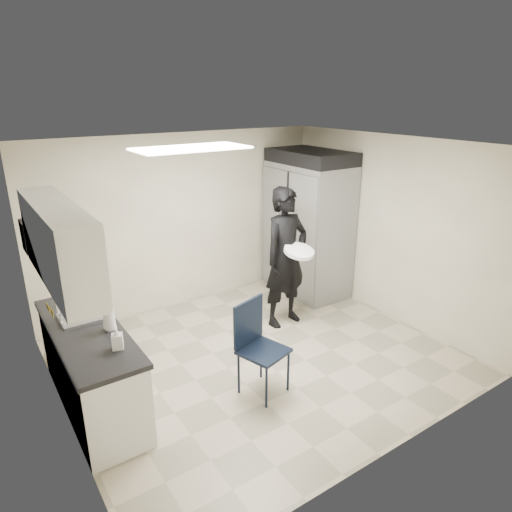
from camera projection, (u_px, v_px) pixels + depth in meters
floor at (258, 357)px, 5.72m from camera, size 4.50×4.50×0.00m
ceiling at (259, 145)px, 4.84m from camera, size 4.50×4.50×0.00m
back_wall at (184, 221)px, 6.84m from camera, size 4.50×0.00×4.50m
left_wall at (52, 308)px, 4.10m from camera, size 0.00×4.00×4.00m
right_wall at (390, 229)px, 6.46m from camera, size 0.00×4.00×4.00m
ceiling_panel at (191, 148)px, 4.85m from camera, size 1.20×0.60×0.02m
lower_counter at (92, 370)px, 4.71m from camera, size 0.60×1.90×0.86m
countertop at (86, 331)px, 4.56m from camera, size 0.64×1.95×0.05m
sink at (82, 322)px, 4.77m from camera, size 0.42×0.40×0.14m
faucet at (60, 314)px, 4.61m from camera, size 0.02×0.02×0.24m
upper_cabinets at (59, 244)px, 4.17m from camera, size 0.35×1.80×0.75m
towel_dispenser at (33, 235)px, 5.10m from camera, size 0.22×0.30×0.35m
notice_sticker_left at (52, 312)px, 4.21m from camera, size 0.00×0.12×0.07m
notice_sticker_right at (48, 308)px, 4.38m from camera, size 0.00×0.12×0.07m
commercial_fridge at (308, 229)px, 7.32m from camera, size 0.80×1.35×2.10m
fridge_compressor at (311, 157)px, 6.93m from camera, size 0.80×1.35×0.20m
folding_chair at (264, 351)px, 4.89m from camera, size 0.56×0.56×1.02m
man_tuxedo at (286, 258)px, 6.27m from camera, size 0.76×0.55×1.97m
bucket_lid at (299, 251)px, 6.03m from camera, size 0.44×0.44×0.05m
soap_bottle_a at (108, 314)px, 4.48m from camera, size 0.13×0.13×0.33m
soap_bottle_b at (117, 338)px, 4.16m from camera, size 0.13×0.13×0.22m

